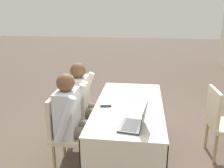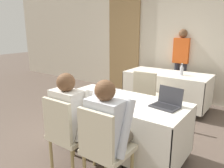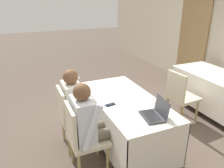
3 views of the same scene
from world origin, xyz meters
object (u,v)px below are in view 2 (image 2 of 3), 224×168
(chair_near_left, at_px, (67,132))
(chair_near_right, at_px, (104,146))
(cell_phone, at_px, (115,107))
(person_checkered_shirt, at_px, (73,115))
(laptop, at_px, (166,103))
(chair_far_spare, at_px, (147,93))
(water_bottle, at_px, (182,70))
(person_white_shirt, at_px, (110,127))
(person_red_shirt, at_px, (181,60))

(chair_near_left, bearing_deg, chair_near_right, -180.00)
(cell_phone, xyz_separation_m, person_checkered_shirt, (-0.35, -0.33, -0.08))
(laptop, height_order, chair_far_spare, laptop)
(water_bottle, xyz_separation_m, chair_near_left, (-0.38, -2.63, -0.34))
(chair_near_left, bearing_deg, person_white_shirt, -168.87)
(person_checkered_shirt, bearing_deg, chair_far_spare, -91.65)
(water_bottle, xyz_separation_m, chair_far_spare, (-0.33, -0.78, -0.34))
(laptop, distance_m, person_checkered_shirt, 1.08)
(laptop, distance_m, water_bottle, 1.89)
(cell_phone, bearing_deg, chair_far_spare, 91.57)
(chair_near_right, distance_m, person_checkered_shirt, 0.56)
(laptop, xyz_separation_m, chair_near_right, (-0.30, -0.79, -0.28))
(cell_phone, relative_size, person_white_shirt, 0.12)
(laptop, bearing_deg, chair_near_left, -127.93)
(chair_far_spare, xyz_separation_m, person_white_shirt, (0.47, -1.74, 0.16))
(laptop, height_order, chair_near_right, laptop)
(chair_near_right, bearing_deg, cell_phone, -68.18)
(chair_near_left, height_order, person_checkered_shirt, person_checkered_shirt)
(chair_near_right, relative_size, chair_far_spare, 1.00)
(laptop, bearing_deg, water_bottle, 111.80)
(laptop, xyz_separation_m, water_bottle, (-0.44, 1.83, 0.06))
(water_bottle, distance_m, chair_near_left, 2.68)
(water_bottle, height_order, chair_far_spare, water_bottle)
(person_checkered_shirt, bearing_deg, person_white_shirt, -180.00)
(cell_phone, distance_m, chair_near_right, 0.53)
(laptop, distance_m, chair_far_spare, 1.34)
(water_bottle, xyz_separation_m, person_checkered_shirt, (-0.38, -2.52, -0.18))
(chair_near_left, bearing_deg, cell_phone, -128.47)
(chair_far_spare, xyz_separation_m, person_checkered_shirt, (-0.05, -1.74, 0.16))
(chair_near_left, distance_m, person_red_shirt, 3.39)
(chair_near_left, distance_m, person_checkered_shirt, 0.19)
(chair_near_left, height_order, chair_far_spare, same)
(chair_near_left, relative_size, chair_far_spare, 1.00)
(chair_far_spare, height_order, person_checkered_shirt, person_checkered_shirt)
(chair_far_spare, relative_size, person_white_shirt, 0.78)
(cell_phone, height_order, chair_near_left, chair_near_left)
(chair_near_right, relative_size, person_white_shirt, 0.78)
(laptop, xyz_separation_m, person_checkered_shirt, (-0.82, -0.69, -0.12))
(person_checkered_shirt, bearing_deg, water_bottle, -98.55)
(laptop, bearing_deg, chair_near_right, -102.62)
(chair_near_left, xyz_separation_m, chair_far_spare, (0.05, 1.84, 0.00))
(chair_near_left, xyz_separation_m, chair_near_right, (0.52, 0.00, 0.00))
(cell_phone, xyz_separation_m, person_white_shirt, (0.18, -0.33, -0.08))
(person_white_shirt, height_order, person_red_shirt, person_red_shirt)
(chair_far_spare, bearing_deg, chair_near_right, 100.09)
(water_bottle, distance_m, person_checkered_shirt, 2.56)
(chair_near_left, bearing_deg, water_bottle, -98.22)
(person_checkered_shirt, bearing_deg, chair_near_left, 90.00)
(person_white_shirt, bearing_deg, person_red_shirt, -82.83)
(chair_near_left, distance_m, chair_near_right, 0.52)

